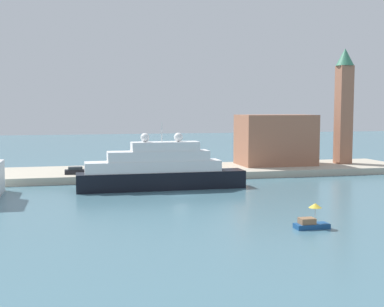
{
  "coord_description": "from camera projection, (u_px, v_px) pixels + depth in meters",
  "views": [
    {
      "loc": [
        -16.74,
        -79.4,
        14.0
      ],
      "look_at": [
        3.28,
        6.0,
        6.21
      ],
      "focal_mm": 47.77,
      "sensor_mm": 36.0,
      "label": 1
    }
  ],
  "objects": [
    {
      "name": "ground",
      "position": [
        181.0,
        196.0,
        82.04
      ],
      "size": [
        400.0,
        400.0,
        0.0
      ],
      "primitive_type": "plane",
      "color": "slate"
    },
    {
      "name": "quay_dock",
      "position": [
        156.0,
        172.0,
        106.64
      ],
      "size": [
        110.0,
        18.85,
        1.4
      ],
      "primitive_type": "cube",
      "color": "#B7AD99",
      "rests_on": "ground"
    },
    {
      "name": "large_yacht",
      "position": [
        160.0,
        170.0,
        88.21
      ],
      "size": [
        29.13,
        4.58,
        11.6
      ],
      "color": "black",
      "rests_on": "ground"
    },
    {
      "name": "small_motorboat",
      "position": [
        311.0,
        221.0,
        59.53
      ],
      "size": [
        4.03,
        1.68,
        2.96
      ],
      "color": "navy",
      "rests_on": "ground"
    },
    {
      "name": "harbor_building",
      "position": [
        276.0,
        140.0,
        113.93
      ],
      "size": [
        16.36,
        10.23,
        11.15
      ],
      "primitive_type": "cube",
      "color": "#9E664C",
      "rests_on": "quay_dock"
    },
    {
      "name": "bell_tower",
      "position": [
        344.0,
        102.0,
        115.77
      ],
      "size": [
        4.05,
        4.05,
        26.04
      ],
      "color": "#9E664C",
      "rests_on": "quay_dock"
    },
    {
      "name": "parked_car",
      "position": [
        76.0,
        171.0,
        97.97
      ],
      "size": [
        4.48,
        1.72,
        1.39
      ],
      "color": "black",
      "rests_on": "quay_dock"
    },
    {
      "name": "person_figure",
      "position": [
        104.0,
        170.0,
        98.54
      ],
      "size": [
        0.36,
        0.36,
        1.67
      ],
      "color": "#4C4C4C",
      "rests_on": "quay_dock"
    },
    {
      "name": "mooring_bollard",
      "position": [
        142.0,
        172.0,
        97.98
      ],
      "size": [
        0.46,
        0.46,
        0.77
      ],
      "primitive_type": "cylinder",
      "color": "black",
      "rests_on": "quay_dock"
    }
  ]
}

